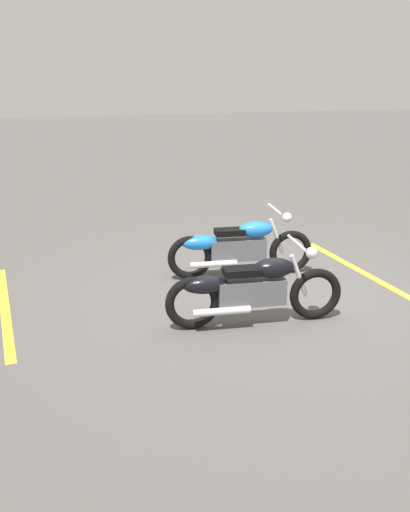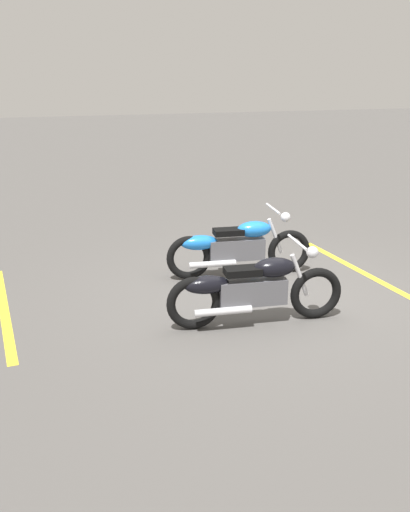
{
  "view_description": "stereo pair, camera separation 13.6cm",
  "coord_description": "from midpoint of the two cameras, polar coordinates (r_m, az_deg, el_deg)",
  "views": [
    {
      "loc": [
        2.89,
        7.1,
        3.09
      ],
      "look_at": [
        1.0,
        0.0,
        0.65
      ],
      "focal_mm": 41.01,
      "sensor_mm": 36.0,
      "label": 1
    },
    {
      "loc": [
        3.02,
        7.06,
        3.09
      ],
      "look_at": [
        1.0,
        0.0,
        0.65
      ],
      "focal_mm": 41.01,
      "sensor_mm": 36.0,
      "label": 2
    }
  ],
  "objects": [
    {
      "name": "parking_stripe_near",
      "position": [
        9.38,
        15.56,
        -1.55
      ],
      "size": [
        0.42,
        3.2,
        0.01
      ],
      "primitive_type": "cube",
      "rotation": [
        0.0,
        0.0,
        1.66
      ],
      "color": "yellow",
      "rests_on": "ground"
    },
    {
      "name": "motorcycle_bright_foreground",
      "position": [
        8.77,
        3.63,
        0.9
      ],
      "size": [
        2.23,
        0.62,
        1.04
      ],
      "rotation": [
        0.0,
        0.0,
        3.06
      ],
      "color": "black",
      "rests_on": "ground"
    },
    {
      "name": "parking_stripe_mid",
      "position": [
        8.16,
        -18.48,
        -4.86
      ],
      "size": [
        0.42,
        3.2,
        0.01
      ],
      "primitive_type": "cube",
      "rotation": [
        0.0,
        0.0,
        1.66
      ],
      "color": "yellow",
      "rests_on": "ground"
    },
    {
      "name": "motorcycle_dark_foreground",
      "position": [
        7.15,
        5.05,
        -3.25
      ],
      "size": [
        2.23,
        0.62,
        1.04
      ],
      "rotation": [
        0.0,
        0.0,
        3.07
      ],
      "color": "black",
      "rests_on": "ground"
    },
    {
      "name": "ground_plane",
      "position": [
        8.27,
        7.21,
        -3.72
      ],
      "size": [
        60.0,
        60.0,
        0.0
      ],
      "primitive_type": "plane",
      "color": "#514F4C"
    }
  ]
}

